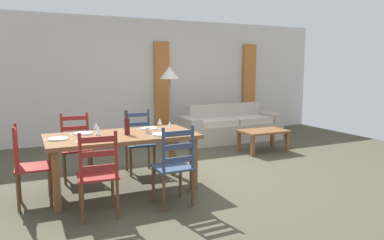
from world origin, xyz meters
The scene contains 29 objects.
ground_plane centered at (0.00, 0.00, -0.01)m, with size 9.60×9.60×0.02m, color #464231.
wall_far centered at (0.00, 3.30, 1.35)m, with size 9.60×0.16×2.70m, color beige.
curtain_panel_left centered at (0.52, 3.16, 1.10)m, with size 0.35×0.08×2.20m, color #B86B2F.
curtain_panel_right centered at (2.92, 3.16, 1.10)m, with size 0.35×0.08×2.20m, color #B86B2F.
dining_table centered at (-1.26, -0.11, 0.66)m, with size 1.90×0.96×0.75m.
dining_chair_near_left centered at (-1.71, -0.85, 0.48)m, with size 0.45×0.43×0.96m.
dining_chair_near_right centered at (-0.84, -0.89, 0.48)m, with size 0.43×0.41×0.96m.
dining_chair_far_left centered at (-1.74, 0.66, 0.48)m, with size 0.44×0.42×0.96m.
dining_chair_far_right centered at (-0.81, 0.63, 0.48)m, with size 0.45×0.43×0.96m.
dining_chair_head_west centered at (-2.38, -0.13, 0.48)m, with size 0.41×0.43×0.96m.
dinner_plate_near_left centered at (-1.71, -0.36, 0.76)m, with size 0.24×0.24×0.02m, color white.
fork_near_left centered at (-1.86, -0.36, 0.75)m, with size 0.02×0.17×0.01m, color silver.
dinner_plate_near_right centered at (-0.81, -0.36, 0.76)m, with size 0.24×0.24×0.02m, color white.
fork_near_right centered at (-0.96, -0.36, 0.75)m, with size 0.02×0.17×0.01m, color silver.
dinner_plate_far_left centered at (-1.71, 0.14, 0.76)m, with size 0.24×0.24×0.02m, color white.
fork_far_left centered at (-1.86, 0.14, 0.75)m, with size 0.02×0.17×0.01m, color silver.
dinner_plate_far_right centered at (-0.81, 0.14, 0.76)m, with size 0.24×0.24×0.02m, color white.
fork_far_right centered at (-0.96, 0.14, 0.75)m, with size 0.02×0.17×0.01m, color silver.
dinner_plate_head_west centered at (-2.04, -0.11, 0.76)m, with size 0.24×0.24×0.02m, color white.
fork_head_west centered at (-2.19, -0.11, 0.75)m, with size 0.02×0.17×0.01m, color silver.
wine_bottle centered at (-1.20, -0.16, 0.87)m, with size 0.07×0.07×0.32m.
wine_glass_near_left centered at (-1.58, -0.26, 0.86)m, with size 0.06×0.06×0.16m.
wine_glass_near_right centered at (-0.65, -0.27, 0.86)m, with size 0.06×0.06×0.16m.
wine_glass_far_left centered at (-1.56, 0.03, 0.86)m, with size 0.06×0.06×0.16m.
wine_glass_far_right centered at (-0.68, 0.04, 0.86)m, with size 0.06×0.06×0.16m.
coffee_cup_primary centered at (-0.93, -0.20, 0.80)m, with size 0.07×0.07×0.09m, color beige.
couch centered at (1.72, 2.13, 0.29)m, with size 2.28×0.81×0.80m.
coffee_table centered at (1.74, 0.91, 0.36)m, with size 0.90×0.56×0.42m.
standing_lamp centered at (0.37, 2.31, 1.41)m, with size 0.40×0.40×1.64m.
Camera 1 is at (-2.37, -4.62, 1.61)m, focal length 33.43 mm.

